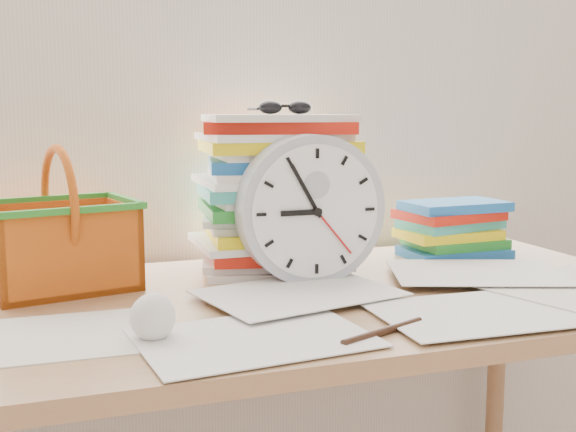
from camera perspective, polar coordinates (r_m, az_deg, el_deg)
name	(u,v)px	position (r m, az deg, el deg)	size (l,w,h in m)	color
curtain	(235,3)	(1.62, -4.23, 16.45)	(2.40, 0.01, 2.50)	white
desk	(295,335)	(1.30, 0.55, -9.39)	(1.40, 0.70, 0.75)	#A1754B
paper_stack	(276,193)	(1.46, -0.94, 1.86)	(0.32, 0.26, 0.31)	white
clock	(311,210)	(1.34, 1.81, 0.52)	(0.28, 0.28, 0.06)	#AAB0BA
sunglasses	(285,107)	(1.40, -0.23, 8.58)	(0.12, 0.10, 0.03)	black
book_stack	(452,229)	(1.64, 12.86, -0.99)	(0.25, 0.19, 0.12)	white
basket	(60,219)	(1.36, -17.59, -0.26)	(0.26, 0.20, 0.26)	orange
crumpled_ball	(152,317)	(1.04, -10.68, -7.83)	(0.07, 0.07, 0.07)	white
pen	(383,331)	(1.06, 7.53, -9.03)	(0.01, 0.01, 0.17)	black
scattered_papers	(295,291)	(1.28, 0.55, -5.94)	(1.26, 0.42, 0.02)	white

